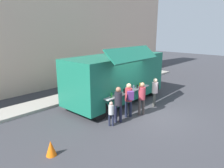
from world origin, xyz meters
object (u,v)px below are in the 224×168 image
at_px(customer_mid_with_backpack, 129,97).
at_px(child_near_queue, 111,112).
at_px(traffic_cone_orange, 51,148).
at_px(customer_extra_browsing, 155,90).
at_px(food_truck_main, 117,77).
at_px(trash_bin, 128,77).
at_px(customer_front_ordering, 142,96).
at_px(customer_rear_waiting, 118,102).

xyz_separation_m(customer_mid_with_backpack, child_near_queue, (-1.28, -0.03, -0.36)).
bearing_deg(child_near_queue, customer_mid_with_backpack, -36.92).
relative_size(traffic_cone_orange, customer_extra_browsing, 0.34).
height_order(food_truck_main, child_near_queue, food_truck_main).
relative_size(trash_bin, customer_mid_with_backpack, 0.55).
distance_m(trash_bin, customer_extra_browsing, 5.45).
bearing_deg(child_near_queue, trash_bin, -4.57).
bearing_deg(child_near_queue, customer_front_ordering, -45.55).
distance_m(trash_bin, customer_front_ordering, 6.52).
distance_m(traffic_cone_orange, customer_front_ordering, 5.02).
xyz_separation_m(traffic_cone_orange, trash_bin, (9.55, 4.38, 0.20)).
relative_size(trash_bin, customer_front_ordering, 0.56).
height_order(trash_bin, child_near_queue, child_near_queue).
bearing_deg(customer_rear_waiting, child_near_queue, 132.51).
relative_size(customer_rear_waiting, customer_extra_browsing, 1.05).
xyz_separation_m(food_truck_main, customer_rear_waiting, (-2.11, -2.00, -0.50)).
relative_size(food_truck_main, trash_bin, 6.96).
xyz_separation_m(traffic_cone_orange, child_near_queue, (3.01, 0.03, 0.41)).
xyz_separation_m(food_truck_main, trash_bin, (3.93, 2.32, -1.05)).
bearing_deg(customer_rear_waiting, customer_mid_with_backpack, -50.13).
height_order(traffic_cone_orange, trash_bin, trash_bin).
relative_size(customer_rear_waiting, child_near_queue, 1.49).
distance_m(food_truck_main, child_near_queue, 3.41).
bearing_deg(customer_rear_waiting, customer_front_ordering, -61.16).
bearing_deg(traffic_cone_orange, child_near_queue, 0.63).
xyz_separation_m(customer_front_ordering, customer_mid_with_backpack, (-0.68, 0.28, 0.04)).
distance_m(trash_bin, customer_mid_with_backpack, 6.84).
relative_size(customer_front_ordering, customer_extra_browsing, 1.04).
bearing_deg(child_near_queue, traffic_cone_orange, 142.45).
xyz_separation_m(traffic_cone_orange, customer_rear_waiting, (3.51, 0.06, 0.75)).
height_order(customer_front_ordering, customer_extra_browsing, customer_front_ordering).
xyz_separation_m(trash_bin, child_near_queue, (-6.54, -4.35, 0.21)).
xyz_separation_m(customer_extra_browsing, child_near_queue, (-3.42, 0.09, -0.28)).
bearing_deg(traffic_cone_orange, food_truck_main, 20.14).
distance_m(customer_rear_waiting, customer_extra_browsing, 2.93).
xyz_separation_m(customer_front_ordering, customer_rear_waiting, (-1.46, 0.28, 0.01)).
relative_size(traffic_cone_orange, customer_rear_waiting, 0.32).
distance_m(food_truck_main, traffic_cone_orange, 6.11).
distance_m(customer_front_ordering, customer_mid_with_backpack, 0.74).
distance_m(trash_bin, child_near_queue, 7.86).
bearing_deg(customer_rear_waiting, food_truck_main, -6.86).
bearing_deg(trash_bin, customer_mid_with_backpack, -140.65).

